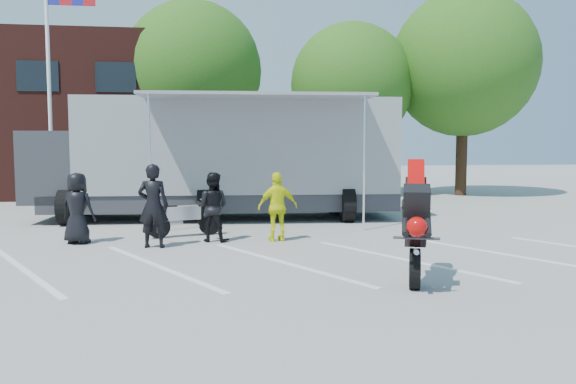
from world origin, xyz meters
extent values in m
plane|color=gray|center=(0.00, 0.00, 0.00)|extent=(100.00, 100.00, 0.00)
cube|color=white|center=(0.00, 1.00, 0.01)|extent=(18.09, 13.33, 0.01)
cube|color=#401914|center=(-10.00, 18.00, 3.50)|extent=(18.00, 8.00, 7.00)
cylinder|color=white|center=(-6.50, 10.00, 4.00)|extent=(0.12, 0.12, 8.00)
cylinder|color=#382314|center=(-2.00, 16.00, 1.62)|extent=(0.50, 0.50, 3.24)
sphere|color=#1C4B12|center=(-2.00, 16.00, 5.58)|extent=(6.12, 6.12, 6.12)
cylinder|color=#382314|center=(5.00, 15.00, 1.44)|extent=(0.50, 0.50, 2.88)
sphere|color=#1C4B12|center=(5.00, 15.00, 4.96)|extent=(5.44, 5.44, 5.44)
cylinder|color=#382314|center=(10.00, 14.50, 1.71)|extent=(0.50, 0.50, 3.42)
sphere|color=#1C4B12|center=(10.00, 14.50, 5.89)|extent=(6.46, 6.46, 6.46)
imported|color=black|center=(-4.28, 3.77, 0.83)|extent=(0.94, 0.77, 1.65)
imported|color=black|center=(-2.49, 3.01, 0.94)|extent=(0.75, 0.55, 1.87)
imported|color=black|center=(-1.19, 3.66, 0.82)|extent=(0.95, 0.84, 1.64)
imported|color=#EBF50C|center=(0.35, 3.48, 0.82)|extent=(1.02, 0.57, 1.64)
camera|label=1|loc=(-1.17, -9.64, 2.29)|focal=35.00mm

